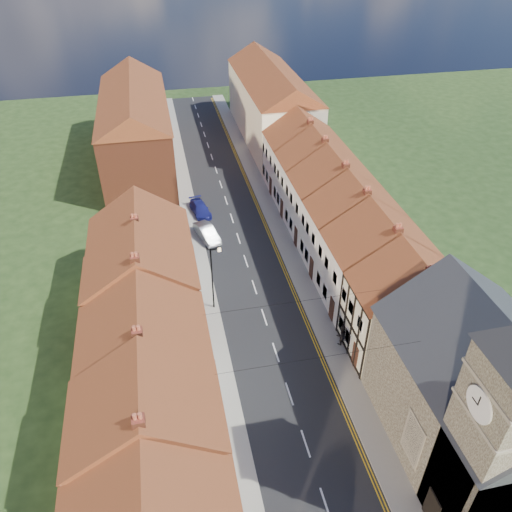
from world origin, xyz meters
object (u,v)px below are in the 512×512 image
at_px(car_mid, 207,233).
at_px(pedestrian_right, 342,335).
at_px(pedestrian_left, 224,437).
at_px(car_far, 200,209).
at_px(lamppost, 213,275).
at_px(church, 487,392).

height_order(car_mid, pedestrian_right, pedestrian_right).
distance_m(pedestrian_left, pedestrian_right, 12.28).
bearing_deg(pedestrian_right, car_far, -75.14).
xyz_separation_m(lamppost, car_far, (0.61, 15.72, -2.94)).
xyz_separation_m(church, lamppost, (-13.17, 16.68, -2.34)).
relative_size(church, car_mid, 3.66).
xyz_separation_m(pedestrian_left, pedestrian_right, (10.20, 6.84, 0.07)).
distance_m(lamppost, pedestrian_right, 11.16).
xyz_separation_m(lamppost, car_mid, (0.69, 10.63, -2.85)).
distance_m(church, car_far, 35.15).
bearing_deg(lamppost, pedestrian_left, -95.63).
bearing_deg(church, lamppost, 128.30).
bearing_deg(pedestrian_left, lamppost, 73.33).
bearing_deg(car_far, church, -79.01).
distance_m(lamppost, pedestrian_left, 13.38).
distance_m(church, pedestrian_right, 12.28).
bearing_deg(pedestrian_right, lamppost, -40.80).
relative_size(car_mid, car_far, 1.02).
xyz_separation_m(car_mid, pedestrian_right, (8.22, -16.86, 0.35)).
bearing_deg(pedestrian_left, car_mid, 74.19).
xyz_separation_m(lamppost, pedestrian_right, (8.91, -6.23, -2.51)).
relative_size(car_far, pedestrian_right, 2.24).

